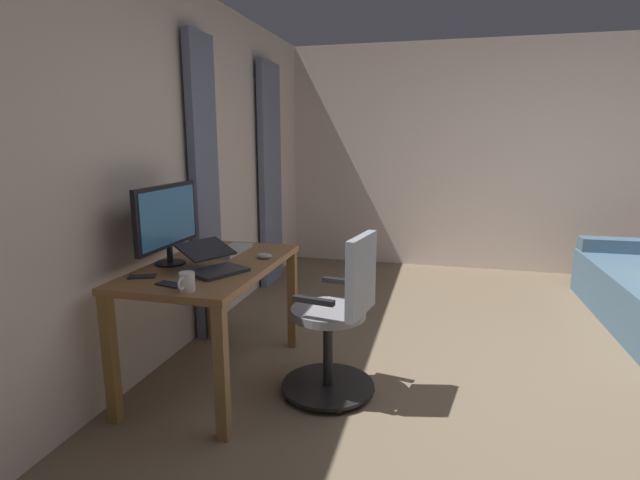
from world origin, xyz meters
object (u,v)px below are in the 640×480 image
at_px(desk, 214,280).
at_px(cell_phone_face_up, 142,277).
at_px(computer_monitor, 167,219).
at_px(computer_mouse, 264,256).
at_px(mug_tea, 187,282).
at_px(cell_phone_by_monitor, 170,284).
at_px(laptop, 213,263).
at_px(computer_keyboard, 232,250).
at_px(office_chair, 338,323).

height_order(desk, cell_phone_face_up, cell_phone_face_up).
bearing_deg(computer_monitor, computer_mouse, 117.84).
height_order(desk, mug_tea, mug_tea).
relative_size(desk, computer_mouse, 12.42).
xyz_separation_m(cell_phone_by_monitor, cell_phone_face_up, (-0.09, -0.22, 0.00)).
relative_size(laptop, mug_tea, 3.40).
bearing_deg(computer_mouse, cell_phone_face_up, -41.28).
bearing_deg(computer_keyboard, office_chair, 69.09).
bearing_deg(computer_mouse, computer_keyboard, -113.26).
relative_size(desk, cell_phone_by_monitor, 8.63).
height_order(laptop, cell_phone_face_up, laptop).
bearing_deg(computer_keyboard, desk, 2.23).
bearing_deg(desk, cell_phone_by_monitor, -1.00).
xyz_separation_m(computer_mouse, cell_phone_by_monitor, (0.65, -0.27, -0.01)).
height_order(desk, laptop, laptop).
relative_size(computer_monitor, cell_phone_by_monitor, 4.34).
xyz_separation_m(computer_keyboard, laptop, (0.48, 0.11, 0.04)).
relative_size(office_chair, mug_tea, 7.99).
bearing_deg(desk, laptop, 28.20).
relative_size(desk, mug_tea, 10.13).
distance_m(cell_phone_face_up, mug_tea, 0.39).
xyz_separation_m(desk, computer_keyboard, (-0.30, -0.01, 0.12)).
relative_size(computer_keyboard, cell_phone_by_monitor, 2.69).
distance_m(office_chair, laptop, 0.79).
distance_m(office_chair, computer_keyboard, 0.91).
bearing_deg(laptop, desk, -124.68).
relative_size(computer_monitor, cell_phone_face_up, 4.34).
bearing_deg(computer_mouse, laptop, -24.98).
bearing_deg(cell_phone_by_monitor, laptop, 173.56).
bearing_deg(computer_monitor, desk, 108.93).
relative_size(office_chair, computer_mouse, 9.80).
height_order(computer_monitor, cell_phone_by_monitor, computer_monitor).
distance_m(cell_phone_by_monitor, mug_tea, 0.16).
height_order(computer_keyboard, laptop, laptop).
bearing_deg(cell_phone_face_up, computer_keyboard, 138.79).
bearing_deg(computer_monitor, laptop, 74.25).
xyz_separation_m(cell_phone_face_up, mug_tea, (0.16, 0.36, 0.04)).
distance_m(computer_monitor, mug_tea, 0.63).
bearing_deg(cell_phone_face_up, office_chair, 87.07).
bearing_deg(office_chair, desk, 99.97).
relative_size(computer_mouse, cell_phone_face_up, 0.69).
bearing_deg(computer_monitor, cell_phone_face_up, 1.98).
height_order(office_chair, cell_phone_by_monitor, office_chair).
xyz_separation_m(office_chair, computer_monitor, (0.08, -1.02, 0.58)).
xyz_separation_m(computer_monitor, computer_keyboard, (-0.38, 0.23, -0.26)).
relative_size(desk, laptop, 2.98).
xyz_separation_m(desk, office_chair, (0.00, 0.78, -0.20)).
xyz_separation_m(laptop, cell_phone_face_up, (0.20, -0.33, -0.05)).
bearing_deg(office_chair, computer_keyboard, 79.15).
bearing_deg(office_chair, cell_phone_by_monitor, 130.77).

